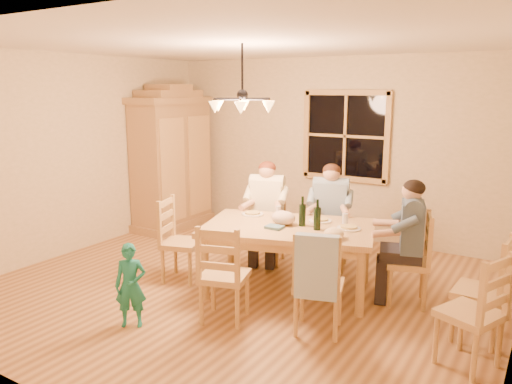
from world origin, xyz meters
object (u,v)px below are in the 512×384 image
Objects in this scene: adult_slate_man at (410,227)px; chair_far_left at (267,239)px; wine_bottle_a at (302,211)px; chair_spare_back at (478,308)px; chair_near_right at (318,301)px; child at (131,285)px; adult_woman at (267,199)px; dining_table at (289,234)px; chair_far_right at (329,244)px; chair_end_right at (407,276)px; wine_bottle_b at (317,215)px; armoire at (172,163)px; chair_spare_front at (468,331)px; adult_plaid_man at (331,203)px; chair_end_left at (182,255)px; chandelier at (242,104)px; chair_near_left at (225,290)px.

chair_far_left is at bearing 63.43° from adult_slate_man.
adult_slate_man is 2.65× the size of wine_bottle_a.
chair_near_right is at bearing 118.93° from chair_spare_back.
wine_bottle_a is 0.33× the size of chair_spare_back.
adult_woman is at bearing 50.91° from child.
chair_far_right is (0.09, 0.93, -0.36)m from dining_table.
wine_bottle_b is (-0.89, -0.36, 0.62)m from chair_end_right.
armoire reaches higher than chair_far_right.
dining_table is at bearing 95.64° from chair_spare_front.
adult_plaid_man is 2.65× the size of wine_bottle_b.
child is 3.20m from chair_spare_back.
adult_woman is at bearing 63.43° from adult_slate_man.
armoire reaches higher than chair_end_right.
chair_spare_front and chair_spare_back have the same top height.
chair_near_right is at bearing 117.90° from adult_woman.
armoire is 2.63× the size of adult_slate_man.
chair_end_left reaches higher than dining_table.
chandelier is 1.51m from dining_table.
dining_table is at bearing 91.09° from chair_spare_back.
wine_bottle_b is at bearing -15.27° from wine_bottle_a.
chair_near_left is 1.13× the size of adult_slate_man.
dining_table is 1.05m from chair_near_right.
wine_bottle_b is (0.20, -0.06, 0.00)m from wine_bottle_a.
chair_spare_back is (1.98, -0.09, -0.36)m from dining_table.
armoire is at bearing 146.54° from chandelier.
armoire is at bearing 132.86° from chair_near_right.
child is (-1.21, -1.55, -0.52)m from wine_bottle_b.
chair_far_right is 1.92m from chair_near_left.
adult_plaid_man and adult_slate_man have the same top height.
adult_slate_man reaches higher than dining_table.
adult_slate_man is at bearing 21.92° from wine_bottle_b.
adult_plaid_man reaches higher than wine_bottle_a.
chair_end_right is (4.11, -1.03, -0.75)m from armoire.
wine_bottle_a reaches higher than child.
chair_spare_front is at bearing -158.78° from adult_slate_man.
chair_end_right is 1.14m from wine_bottle_b.
chair_far_right is at bearing -180.00° from chair_far_left.
chair_end_right is at bearing 136.64° from chair_far_right.
adult_plaid_man is (0.28, 1.90, 0.54)m from chair_near_left.
chair_near_left is at bearing -118.24° from wine_bottle_b.
chair_spare_back is at bearing 134.83° from adult_plaid_man.
chair_spare_back is (2.86, 1.45, -0.11)m from child.
adult_slate_man reaches higher than chair_far_left.
adult_woman is 0.88× the size of chair_spare_front.
wine_bottle_a is (0.04, -0.87, 0.62)m from chair_far_right.
chair_far_right is 1.00× the size of chair_spare_front.
chair_far_right is 1.00× the size of chair_near_right.
chair_spare_back is at bearing -7.49° from child.
armoire is 4.22m from chair_near_right.
chair_near_left is 1.21× the size of child.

